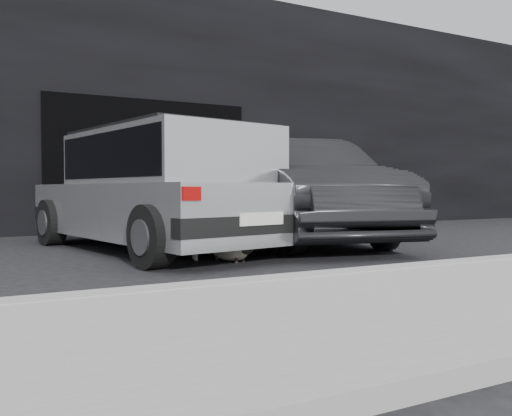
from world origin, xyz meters
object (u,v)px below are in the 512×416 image
silver_hatchback (163,185)px  cat_siamese (233,252)px  cat_white (184,244)px  second_car (295,190)px

silver_hatchback → cat_siamese: 1.74m
silver_hatchback → cat_white: bearing=-107.4°
second_car → cat_white: bearing=-139.7°
silver_hatchback → second_car: 2.21m
silver_hatchback → cat_white: (-0.13, -1.15, -0.70)m
second_car → cat_siamese: second_car is taller
silver_hatchback → cat_siamese: bearing=-88.4°
second_car → cat_white: (-2.34, -1.26, -0.63)m
silver_hatchback → second_car: second_car is taller
silver_hatchback → cat_white: size_ratio=5.51×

